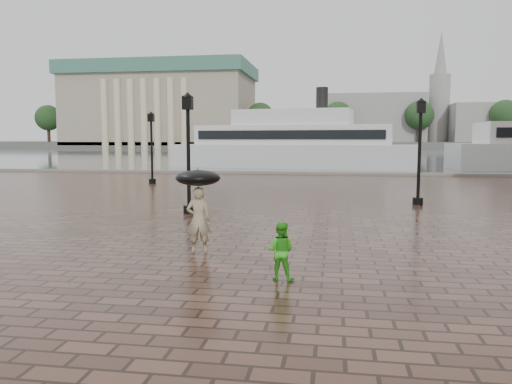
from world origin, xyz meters
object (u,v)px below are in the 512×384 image
child_pedestrian (281,251)px  ferry_near (293,144)px  adult_pedestrian (199,220)px  street_lamps (241,149)px

child_pedestrian → ferry_near: (-3.10, 39.75, 1.75)m
adult_pedestrian → ferry_near: bearing=-97.8°
adult_pedestrian → ferry_near: (-0.84, 37.66, 1.51)m
street_lamps → ferry_near: (0.30, 25.99, 0.01)m
child_pedestrian → ferry_near: 39.91m
adult_pedestrian → child_pedestrian: bearing=128.2°
child_pedestrian → street_lamps: bearing=-67.7°
street_lamps → adult_pedestrian: street_lamps is taller
street_lamps → child_pedestrian: bearing=-76.1°
street_lamps → adult_pedestrian: 11.81m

